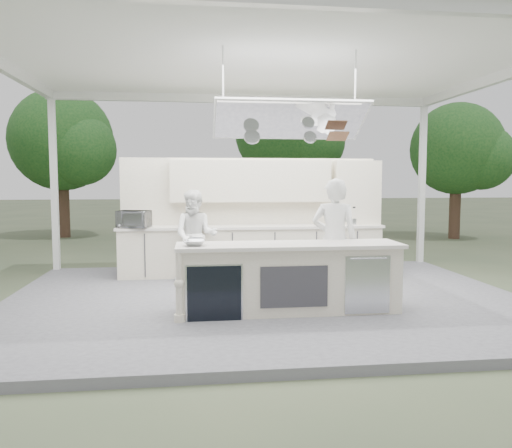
{
  "coord_description": "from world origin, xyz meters",
  "views": [
    {
      "loc": [
        -1.09,
        -7.61,
        1.94
      ],
      "look_at": [
        -0.1,
        0.4,
        1.23
      ],
      "focal_mm": 35.0,
      "sensor_mm": 36.0,
      "label": 1
    }
  ],
  "objects": [
    {
      "name": "ground",
      "position": [
        0.0,
        0.0,
        0.0
      ],
      "size": [
        90.0,
        90.0,
        0.0
      ],
      "primitive_type": "plane",
      "color": "#51593D",
      "rests_on": "ground"
    },
    {
      "name": "stage_deck",
      "position": [
        0.0,
        0.0,
        0.06
      ],
      "size": [
        8.0,
        6.0,
        0.12
      ],
      "primitive_type": "cube",
      "color": "slate",
      "rests_on": "ground"
    },
    {
      "name": "tent",
      "position": [
        0.0,
        -0.01,
        3.71
      ],
      "size": [
        8.2,
        6.2,
        3.86
      ],
      "color": "white",
      "rests_on": "ground"
    },
    {
      "name": "demo_island",
      "position": [
        0.18,
        -0.91,
        0.6
      ],
      "size": [
        3.1,
        0.79,
        0.95
      ],
      "color": "silver",
      "rests_on": "stage_deck"
    },
    {
      "name": "back_counter",
      "position": [
        0.0,
        1.9,
        0.6
      ],
      "size": [
        5.08,
        0.72,
        0.95
      ],
      "color": "silver",
      "rests_on": "stage_deck"
    },
    {
      "name": "back_wall_unit",
      "position": [
        0.44,
        2.11,
        1.57
      ],
      "size": [
        5.05,
        0.48,
        2.25
      ],
      "color": "silver",
      "rests_on": "stage_deck"
    },
    {
      "name": "tree_cluster",
      "position": [
        -0.16,
        9.77,
        3.29
      ],
      "size": [
        19.55,
        9.4,
        5.85
      ],
      "color": "#433021",
      "rests_on": "ground"
    },
    {
      "name": "head_chef",
      "position": [
        0.97,
        -0.43,
        1.04
      ],
      "size": [
        0.78,
        0.65,
        1.84
      ],
      "primitive_type": "imported",
      "rotation": [
        0.0,
        0.0,
        2.79
      ],
      "color": "white",
      "rests_on": "stage_deck"
    },
    {
      "name": "sous_chef",
      "position": [
        -1.08,
        1.35,
        0.94
      ],
      "size": [
        0.9,
        0.75,
        1.65
      ],
      "primitive_type": "imported",
      "rotation": [
        0.0,
        0.0,
        -0.18
      ],
      "color": "white",
      "rests_on": "stage_deck"
    },
    {
      "name": "toaster_oven",
      "position": [
        -2.2,
        1.7,
        1.23
      ],
      "size": [
        0.65,
        0.52,
        0.31
      ],
      "primitive_type": "imported",
      "rotation": [
        0.0,
        0.0,
        -0.27
      ],
      "color": "#B6B8BE",
      "rests_on": "back_counter"
    },
    {
      "name": "bowl_large",
      "position": [
        -1.1,
        -0.98,
        1.11
      ],
      "size": [
        0.33,
        0.33,
        0.08
      ],
      "primitive_type": "imported",
      "rotation": [
        0.0,
        0.0,
        -0.08
      ],
      "color": "silver",
      "rests_on": "demo_island"
    },
    {
      "name": "bowl_small",
      "position": [
        -1.08,
        -0.65,
        1.1
      ],
      "size": [
        0.21,
        0.21,
        0.07
      ],
      "primitive_type": "imported",
      "rotation": [
        0.0,
        0.0,
        0.0
      ],
      "color": "silver",
      "rests_on": "demo_island"
    }
  ]
}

